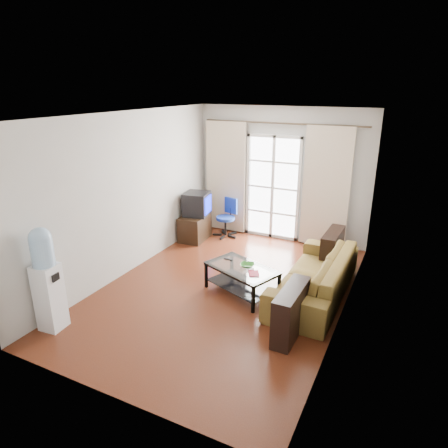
# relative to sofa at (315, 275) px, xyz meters

# --- Properties ---
(floor) EXTENTS (5.20, 5.20, 0.00)m
(floor) POSITION_rel_sofa_xyz_m (-1.31, -0.46, -0.33)
(floor) COLOR #5D2916
(floor) RESTS_ON ground
(ceiling) EXTENTS (5.20, 5.20, 0.00)m
(ceiling) POSITION_rel_sofa_xyz_m (-1.31, -0.46, 2.37)
(ceiling) COLOR white
(ceiling) RESTS_ON wall_back
(wall_back) EXTENTS (3.60, 0.02, 2.70)m
(wall_back) POSITION_rel_sofa_xyz_m (-1.31, 2.14, 1.02)
(wall_back) COLOR #B4B2AB
(wall_back) RESTS_ON floor
(wall_front) EXTENTS (3.60, 0.02, 2.70)m
(wall_front) POSITION_rel_sofa_xyz_m (-1.31, -3.06, 1.02)
(wall_front) COLOR #B4B2AB
(wall_front) RESTS_ON floor
(wall_left) EXTENTS (0.02, 5.20, 2.70)m
(wall_left) POSITION_rel_sofa_xyz_m (-3.11, -0.46, 1.02)
(wall_left) COLOR #B4B2AB
(wall_left) RESTS_ON floor
(wall_right) EXTENTS (0.02, 5.20, 2.70)m
(wall_right) POSITION_rel_sofa_xyz_m (0.49, -0.46, 1.02)
(wall_right) COLOR #B4B2AB
(wall_right) RESTS_ON floor
(french_door) EXTENTS (1.16, 0.06, 2.15)m
(french_door) POSITION_rel_sofa_xyz_m (-1.46, 2.09, 0.74)
(french_door) COLOR white
(french_door) RESTS_ON wall_back
(curtain_rod) EXTENTS (3.30, 0.04, 0.04)m
(curtain_rod) POSITION_rel_sofa_xyz_m (-1.31, 2.04, 2.05)
(curtain_rod) COLOR #4C3F2D
(curtain_rod) RESTS_ON wall_back
(curtain_left) EXTENTS (0.90, 0.07, 2.35)m
(curtain_left) POSITION_rel_sofa_xyz_m (-2.51, 2.02, 0.87)
(curtain_left) COLOR beige
(curtain_left) RESTS_ON curtain_rod
(curtain_right) EXTENTS (0.90, 0.07, 2.35)m
(curtain_right) POSITION_rel_sofa_xyz_m (-0.36, 2.02, 0.87)
(curtain_right) COLOR beige
(curtain_right) RESTS_ON curtain_rod
(radiator) EXTENTS (0.64, 0.12, 0.64)m
(radiator) POSITION_rel_sofa_xyz_m (-0.51, 2.04, -0.00)
(radiator) COLOR gray
(radiator) RESTS_ON floor
(sofa) EXTENTS (2.32, 0.97, 0.67)m
(sofa) POSITION_rel_sofa_xyz_m (0.00, 0.00, 0.00)
(sofa) COLOR brown
(sofa) RESTS_ON floor
(coffee_table) EXTENTS (1.24, 0.98, 0.44)m
(coffee_table) POSITION_rel_sofa_xyz_m (-1.02, -0.45, -0.05)
(coffee_table) COLOR silver
(coffee_table) RESTS_ON floor
(bowl) EXTENTS (0.30, 0.30, 0.05)m
(bowl) POSITION_rel_sofa_xyz_m (-0.95, -0.40, 0.14)
(bowl) COLOR #30843D
(bowl) RESTS_ON coffee_table
(book) EXTENTS (0.32, 0.33, 0.02)m
(book) POSITION_rel_sofa_xyz_m (-0.84, -0.61, 0.12)
(book) COLOR #AE151A
(book) RESTS_ON coffee_table
(remote) EXTENTS (0.14, 0.05, 0.02)m
(remote) POSITION_rel_sofa_xyz_m (-1.33, -0.28, 0.12)
(remote) COLOR black
(remote) RESTS_ON coffee_table
(tv_stand) EXTENTS (0.53, 0.75, 0.52)m
(tv_stand) POSITION_rel_sofa_xyz_m (-2.84, 1.23, -0.07)
(tv_stand) COLOR black
(tv_stand) RESTS_ON floor
(crt_tv) EXTENTS (0.59, 0.59, 0.47)m
(crt_tv) POSITION_rel_sofa_xyz_m (-2.84, 1.31, 0.42)
(crt_tv) COLOR black
(crt_tv) RESTS_ON tv_stand
(task_chair) EXTENTS (0.67, 0.67, 0.81)m
(task_chair) POSITION_rel_sofa_xyz_m (-2.33, 1.71, -0.09)
(task_chair) COLOR black
(task_chair) RESTS_ON floor
(water_cooler) EXTENTS (0.33, 0.32, 1.43)m
(water_cooler) POSITION_rel_sofa_xyz_m (-2.90, -2.42, 0.41)
(water_cooler) COLOR silver
(water_cooler) RESTS_ON floor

